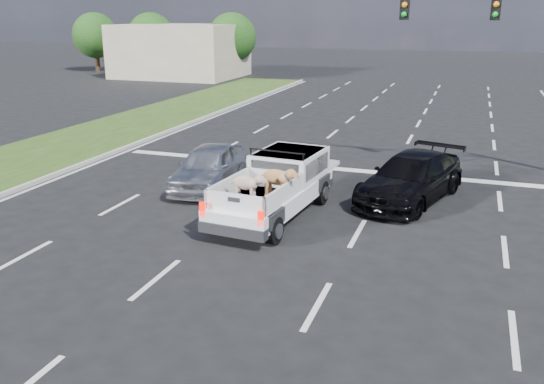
{
  "coord_description": "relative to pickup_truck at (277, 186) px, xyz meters",
  "views": [
    {
      "loc": [
        4.15,
        -9.58,
        5.36
      ],
      "look_at": [
        0.14,
        2.0,
        1.53
      ],
      "focal_mm": 38.0,
      "sensor_mm": 36.0,
      "label": 1
    }
  ],
  "objects": [
    {
      "name": "road_markings",
      "position": [
        0.64,
        1.91,
        -0.84
      ],
      "size": [
        17.75,
        60.0,
        0.01
      ],
      "color": "silver",
      "rests_on": "ground"
    },
    {
      "name": "black_coupe",
      "position": [
        3.34,
        2.55,
        -0.16
      ],
      "size": [
        3.22,
        5.1,
        1.38
      ],
      "primitive_type": "imported",
      "rotation": [
        0.0,
        0.0,
        -0.3
      ],
      "color": "black",
      "rests_on": "ground"
    },
    {
      "name": "tree_far_c",
      "position": [
        -15.36,
        33.35,
        2.44
      ],
      "size": [
        4.2,
        4.2,
        5.4
      ],
      "color": "#332114",
      "rests_on": "ground"
    },
    {
      "name": "grass_median_left",
      "position": [
        -10.86,
        1.35,
        -0.8
      ],
      "size": [
        5.0,
        60.0,
        0.1
      ],
      "primitive_type": "cube",
      "color": "#264013",
      "rests_on": "ground"
    },
    {
      "name": "silver_sedan",
      "position": [
        -2.88,
        1.79,
        -0.16
      ],
      "size": [
        2.03,
        4.17,
        1.37
      ],
      "primitive_type": "imported",
      "rotation": [
        0.0,
        0.0,
        0.1
      ],
      "color": "#BABCC2",
      "rests_on": "ground"
    },
    {
      "name": "tree_far_a",
      "position": [
        -29.36,
        33.35,
        2.44
      ],
      "size": [
        4.2,
        4.2,
        5.4
      ],
      "color": "#332114",
      "rests_on": "ground"
    },
    {
      "name": "pickup_truck",
      "position": [
        0.0,
        0.0,
        0.0
      ],
      "size": [
        2.21,
        5.01,
        1.83
      ],
      "rotation": [
        0.0,
        0.0,
        -0.09
      ],
      "color": "black",
      "rests_on": "ground"
    },
    {
      "name": "tree_far_b",
      "position": [
        -23.36,
        33.35,
        2.44
      ],
      "size": [
        4.2,
        4.2,
        5.4
      ],
      "color": "#332114",
      "rests_on": "ground"
    },
    {
      "name": "ground",
      "position": [
        0.64,
        -4.65,
        -0.85
      ],
      "size": [
        160.0,
        160.0,
        0.0
      ],
      "primitive_type": "plane",
      "color": "black",
      "rests_on": "ground"
    },
    {
      "name": "curb_left",
      "position": [
        -8.41,
        1.35,
        -0.78
      ],
      "size": [
        0.15,
        60.0,
        0.14
      ],
      "primitive_type": "cube",
      "color": "#9C968F",
      "rests_on": "ground"
    },
    {
      "name": "building_left",
      "position": [
        -19.36,
        31.35,
        1.35
      ],
      "size": [
        10.0,
        8.0,
        4.4
      ],
      "primitive_type": "cube",
      "color": "#BAAF8E",
      "rests_on": "ground"
    }
  ]
}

